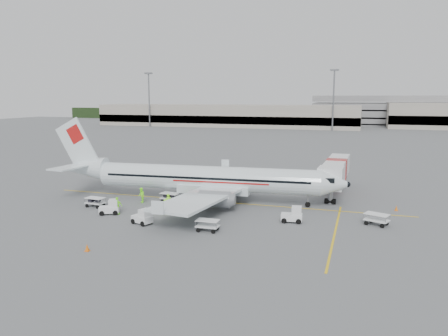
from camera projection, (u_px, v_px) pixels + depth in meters
The scene contains 25 objects.
ground at pixel (219, 202), 52.11m from camera, with size 360.00×360.00×0.00m, color #56595B.
stripe_lead at pixel (219, 202), 52.11m from camera, with size 44.00×0.20×0.01m, color yellow.
stripe_cross at pixel (335, 232), 40.38m from camera, with size 0.20×20.00×0.01m, color yellow.
terminal_west at pixel (226, 116), 185.60m from camera, with size 110.00×22.00×9.00m, color gray, non-canonical shape.
parking_garage at pixel (386, 109), 193.85m from camera, with size 62.00×24.00×14.00m, color slate, non-canonical shape.
treeline at pixel (330, 116), 216.11m from camera, with size 300.00×3.00×6.00m, color black, non-canonical shape.
mast_west at pixel (149, 100), 182.29m from camera, with size 3.20×1.20×22.00m, color slate, non-canonical shape.
mast_center at pixel (333, 101), 159.74m from camera, with size 3.20×1.20×22.00m, color slate, non-canonical shape.
aircraft at pixel (207, 162), 51.56m from camera, with size 35.02×27.45×9.65m, color white, non-canonical shape.
jet_bridge at pixel (336, 176), 56.52m from camera, with size 3.19×17.00×4.46m, color silver, non-canonical shape.
belt_loader at pixel (190, 194), 50.89m from camera, with size 4.36×1.64×2.36m, color silver, non-canonical shape.
tug_fore at pixel (292, 214), 43.59m from camera, with size 2.09×1.20×1.62m, color silver, non-canonical shape.
tug_mid at pixel (142, 216), 43.01m from camera, with size 2.02×1.15×1.56m, color silver, non-canonical shape.
tug_aft at pixel (109, 207), 46.57m from camera, with size 2.05×1.17×1.58m, color silver, non-canonical shape.
cart_loaded_a at pixel (170, 198), 51.77m from camera, with size 2.23×1.32×1.16m, color silver, non-canonical shape.
cart_loaded_b at pixel (95, 202), 49.62m from camera, with size 2.13×1.26×1.11m, color silver, non-canonical shape.
cart_empty_a at pixel (208, 226), 40.66m from camera, with size 2.11×1.25×1.10m, color silver, non-canonical shape.
cart_empty_b at pixel (377, 219), 42.55m from camera, with size 2.24×1.33×1.17m, color silver, non-canonical shape.
cone_nose at pixel (396, 208), 48.13m from camera, with size 0.36×0.36×0.59m, color orange.
cone_port at pixel (249, 183), 61.99m from camera, with size 0.37×0.37×0.61m, color orange.
cone_stbd at pixel (87, 247), 35.48m from camera, with size 0.38×0.38×0.62m, color orange.
crew_a at pixel (169, 202), 48.36m from camera, with size 0.66×0.43×1.82m, color #8EFF21.
crew_b at pixel (141, 195), 51.55m from camera, with size 0.88×0.69×1.82m, color #8EFF21.
crew_c at pixel (166, 207), 46.45m from camera, with size 1.10×0.63×1.70m, color #8EFF21.
crew_d at pixel (117, 206), 46.56m from camera, with size 1.09×0.45×1.86m, color #8EFF21.
Camera 1 is at (16.05, -48.17, 12.43)m, focal length 35.00 mm.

